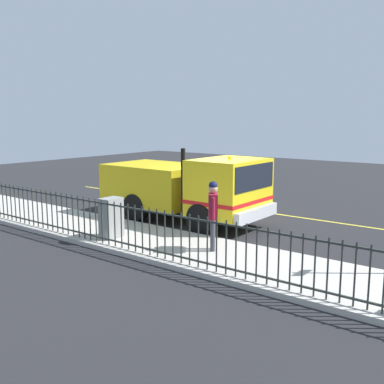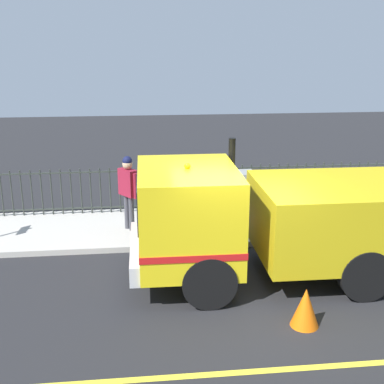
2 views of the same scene
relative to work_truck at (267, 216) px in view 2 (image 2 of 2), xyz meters
name	(u,v)px [view 2 (image 2 of 2)]	position (x,y,z in m)	size (l,w,h in m)	color
ground_plane	(242,290)	(-0.53, 0.55, -1.26)	(47.08, 47.08, 0.00)	#232326
sidewalk_slab	(215,225)	(2.76, 0.55, -1.20)	(2.65, 21.40, 0.13)	#B7B2A8
lane_marking	(277,370)	(-2.92, 0.55, -1.26)	(0.12, 19.26, 0.01)	yellow
work_truck	(267,216)	(0.00, 0.00, 0.00)	(2.49, 5.87, 2.58)	yellow
worker_standing	(128,185)	(2.54, 2.67, -0.04)	(0.55, 0.48, 1.79)	maroon
iron_fence	(209,187)	(3.84, 0.55, -0.52)	(0.04, 18.23, 1.21)	#2D332D
utility_cabinet	(246,193)	(3.29, -0.31, -0.56)	(0.61, 0.41, 1.14)	gray
traffic_cone	(305,307)	(-1.84, -0.20, -0.93)	(0.46, 0.46, 0.66)	orange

